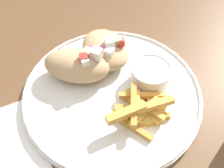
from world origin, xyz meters
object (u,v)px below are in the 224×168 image
plate (112,92)px  fries_pile (141,109)px  sauce_ramekin (151,74)px  pita_sandwich_far (106,49)px  pita_sandwich_near (77,65)px

plate → fries_pile: fries_pile is taller
plate → sauce_ramekin: (0.02, 0.07, 0.03)m
pita_sandwich_far → fries_pile: (0.14, -0.03, -0.01)m
plate → pita_sandwich_near: size_ratio=2.39×
pita_sandwich_near → fries_pile: 0.14m
plate → pita_sandwich_near: (-0.07, -0.03, 0.03)m
pita_sandwich_near → pita_sandwich_far: 0.07m
fries_pile → sauce_ramekin: size_ratio=1.63×
pita_sandwich_far → plate: bearing=-19.1°
plate → fries_pile: (0.06, 0.01, 0.02)m
pita_sandwich_far → sauce_ramekin: pita_sandwich_far is taller
plate → pita_sandwich_near: 0.08m
pita_sandwich_near → plate: bearing=-20.4°
pita_sandwich_near → fries_pile: (0.13, 0.04, -0.02)m
pita_sandwich_far → fries_pile: pita_sandwich_far is taller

